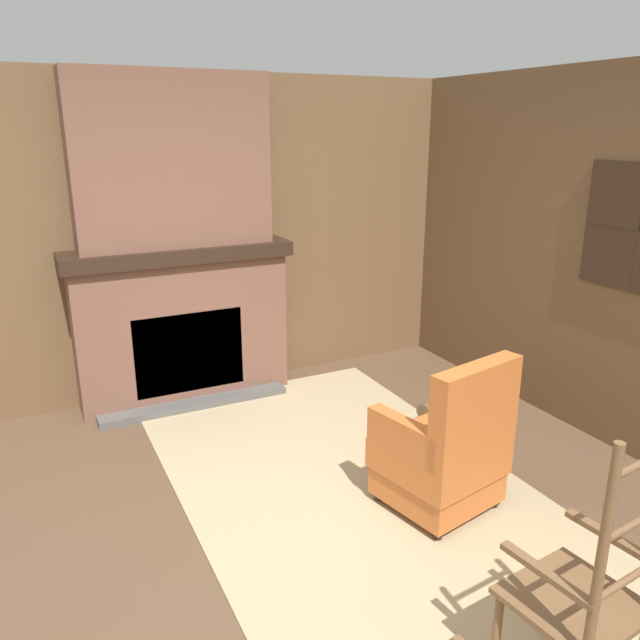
# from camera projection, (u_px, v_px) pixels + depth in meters

# --- Properties ---
(ground_plane) EXTENTS (14.00, 14.00, 0.00)m
(ground_plane) POSITION_uv_depth(u_px,v_px,m) (302.00, 558.00, 3.25)
(ground_plane) COLOR brown
(wood_panel_wall_left) EXTENTS (0.06, 5.50, 2.56)m
(wood_panel_wall_left) POSITION_uv_depth(u_px,v_px,m) (171.00, 240.00, 4.99)
(wood_panel_wall_left) COLOR brown
(wood_panel_wall_left) RESTS_ON ground
(fireplace_hearth) EXTENTS (0.56, 1.76, 1.27)m
(fireplace_hearth) POSITION_uv_depth(u_px,v_px,m) (183.00, 325.00, 5.00)
(fireplace_hearth) COLOR brown
(fireplace_hearth) RESTS_ON ground
(chimney_breast) EXTENTS (0.30, 1.46, 1.28)m
(chimney_breast) POSITION_uv_depth(u_px,v_px,m) (172.00, 161.00, 4.63)
(chimney_breast) COLOR brown
(chimney_breast) RESTS_ON fireplace_hearth
(area_rug) EXTENTS (3.63, 2.00, 0.01)m
(area_rug) POSITION_uv_depth(u_px,v_px,m) (358.00, 494.00, 3.81)
(area_rug) COLOR tan
(area_rug) RESTS_ON ground
(armchair) EXTENTS (0.70, 0.71, 0.96)m
(armchair) POSITION_uv_depth(u_px,v_px,m) (444.00, 453.00, 3.57)
(armchair) COLOR #C6662D
(armchair) RESTS_ON ground
(rocking_chair) EXTENTS (0.84, 0.51, 1.24)m
(rocking_chair) POSITION_uv_depth(u_px,v_px,m) (583.00, 611.00, 2.33)
(rocking_chair) COLOR brown
(rocking_chair) RESTS_ON ground
(firewood_stack) EXTENTS (0.47, 0.51, 0.22)m
(firewood_stack) POSITION_uv_depth(u_px,v_px,m) (453.00, 415.00, 4.61)
(firewood_stack) COLOR brown
(firewood_stack) RESTS_ON ground
(oil_lamp_vase) EXTENTS (0.11, 0.11, 0.31)m
(oil_lamp_vase) POSITION_uv_depth(u_px,v_px,m) (104.00, 237.00, 4.59)
(oil_lamp_vase) COLOR #99B29E
(oil_lamp_vase) RESTS_ON fireplace_hearth
(storage_case) EXTENTS (0.17, 0.24, 0.15)m
(storage_case) POSITION_uv_depth(u_px,v_px,m) (237.00, 231.00, 5.04)
(storage_case) COLOR black
(storage_case) RESTS_ON fireplace_hearth
(decorative_plate_on_mantel) EXTENTS (0.08, 0.30, 0.29)m
(decorative_plate_on_mantel) POSITION_uv_depth(u_px,v_px,m) (177.00, 226.00, 4.83)
(decorative_plate_on_mantel) COLOR red
(decorative_plate_on_mantel) RESTS_ON fireplace_hearth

